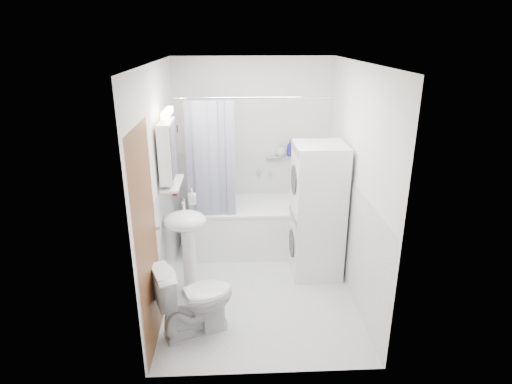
{
  "coord_description": "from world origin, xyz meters",
  "views": [
    {
      "loc": [
        -0.23,
        -4.1,
        2.65
      ],
      "look_at": [
        -0.02,
        0.15,
        1.07
      ],
      "focal_mm": 30.0,
      "sensor_mm": 36.0,
      "label": 1
    }
  ],
  "objects_px": {
    "bathtub": "(256,224)",
    "sink": "(186,234)",
    "toilet": "(195,298)",
    "washer_dryer": "(317,211)"
  },
  "relations": [
    {
      "from": "bathtub",
      "to": "sink",
      "type": "height_order",
      "value": "sink"
    },
    {
      "from": "bathtub",
      "to": "toilet",
      "type": "distance_m",
      "value": 1.77
    },
    {
      "from": "bathtub",
      "to": "washer_dryer",
      "type": "xyz_separation_m",
      "value": [
        0.66,
        -0.63,
        0.43
      ]
    },
    {
      "from": "sink",
      "to": "toilet",
      "type": "height_order",
      "value": "sink"
    },
    {
      "from": "bathtub",
      "to": "sink",
      "type": "xyz_separation_m",
      "value": [
        -0.77,
        -0.99,
        0.36
      ]
    },
    {
      "from": "toilet",
      "to": "sink",
      "type": "bearing_deg",
      "value": -11.95
    },
    {
      "from": "sink",
      "to": "toilet",
      "type": "bearing_deg",
      "value": -79.27
    },
    {
      "from": "sink",
      "to": "washer_dryer",
      "type": "distance_m",
      "value": 1.48
    },
    {
      "from": "bathtub",
      "to": "sink",
      "type": "relative_size",
      "value": 1.57
    },
    {
      "from": "sink",
      "to": "bathtub",
      "type": "bearing_deg",
      "value": 51.93
    }
  ]
}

